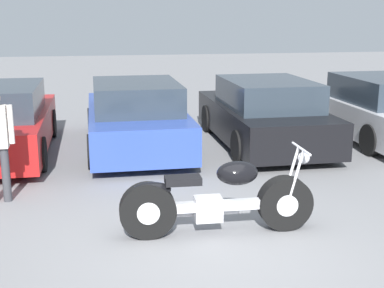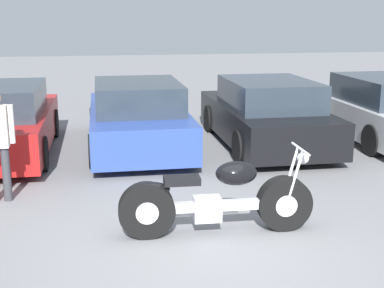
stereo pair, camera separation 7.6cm
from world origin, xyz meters
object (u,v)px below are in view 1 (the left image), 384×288
object	(u,v)px
parked_car_blue	(136,117)
parked_car_silver	(379,110)
motorcycle	(216,200)
parked_car_black	(264,114)

from	to	relation	value
parked_car_blue	parked_car_silver	xyz separation A→B (m)	(5.29, -0.09, 0.00)
motorcycle	parked_car_black	world-z (taller)	parked_car_black
parked_car_blue	parked_car_black	xyz separation A→B (m)	(2.64, -0.15, 0.00)
motorcycle	parked_car_silver	distance (m)	6.44
parked_car_blue	parked_car_silver	distance (m)	5.29
motorcycle	parked_car_black	distance (m)	4.82
parked_car_blue	parked_car_black	bearing A→B (deg)	-3.16
parked_car_silver	parked_car_black	bearing A→B (deg)	-178.72
parked_car_blue	parked_car_silver	world-z (taller)	same
motorcycle	parked_car_silver	size ratio (longest dim) A/B	0.55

